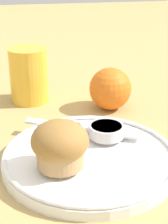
{
  "coord_description": "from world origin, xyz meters",
  "views": [
    {
      "loc": [
        -0.08,
        -0.45,
        0.28
      ],
      "look_at": [
        0.0,
        0.04,
        0.06
      ],
      "focal_mm": 60.0,
      "sensor_mm": 36.0,
      "label": 1
    }
  ],
  "objects_px": {
    "orange_fruit": "(110,89)",
    "juice_glass": "(29,75)",
    "butter_knife": "(81,128)",
    "muffin": "(60,145)"
  },
  "relations": [
    {
      "from": "butter_knife",
      "to": "orange_fruit",
      "type": "bearing_deg",
      "value": 85.25
    },
    {
      "from": "orange_fruit",
      "to": "juice_glass",
      "type": "relative_size",
      "value": 0.74
    },
    {
      "from": "muffin",
      "to": "juice_glass",
      "type": "height_order",
      "value": "juice_glass"
    },
    {
      "from": "butter_knife",
      "to": "juice_glass",
      "type": "xyz_separation_m",
      "value": [
        -0.07,
        0.18,
        0.03
      ]
    },
    {
      "from": "muffin",
      "to": "juice_glass",
      "type": "bearing_deg",
      "value": 95.86
    },
    {
      "from": "muffin",
      "to": "juice_glass",
      "type": "relative_size",
      "value": 0.7
    },
    {
      "from": "butter_knife",
      "to": "orange_fruit",
      "type": "distance_m",
      "value": 0.14
    },
    {
      "from": "juice_glass",
      "to": "butter_knife",
      "type": "bearing_deg",
      "value": -68.21
    },
    {
      "from": "orange_fruit",
      "to": "juice_glass",
      "type": "distance_m",
      "value": 0.16
    },
    {
      "from": "orange_fruit",
      "to": "juice_glass",
      "type": "height_order",
      "value": "juice_glass"
    }
  ]
}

